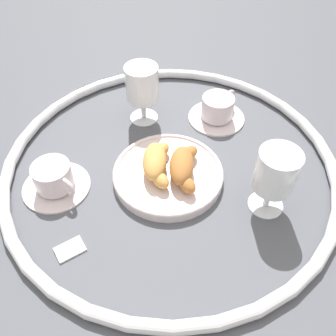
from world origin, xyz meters
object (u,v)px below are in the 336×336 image
(juice_glass_left, at_px, (276,173))
(croissant_small, at_px, (183,166))
(coffee_cup_far, at_px, (54,179))
(juice_glass_right, at_px, (142,85))
(croissant_large, at_px, (156,162))
(sugar_packet, at_px, (70,249))
(coffee_cup_near, at_px, (218,110))
(pastry_plate, at_px, (168,174))

(juice_glass_left, bearing_deg, croissant_small, -78.72)
(coffee_cup_far, relative_size, juice_glass_left, 0.97)
(juice_glass_left, relative_size, juice_glass_right, 1.00)
(croissant_large, height_order, coffee_cup_far, croissant_large)
(croissant_small, distance_m, coffee_cup_far, 0.26)
(croissant_large, xyz_separation_m, sugar_packet, (0.23, -0.03, -0.04))
(coffee_cup_near, bearing_deg, juice_glass_right, -57.23)
(sugar_packet, bearing_deg, croissant_small, -173.73)
(coffee_cup_far, height_order, sugar_packet, coffee_cup_far)
(croissant_small, distance_m, juice_glass_left, 0.18)
(coffee_cup_far, bearing_deg, croissant_small, 128.07)
(sugar_packet, bearing_deg, coffee_cup_near, -161.34)
(croissant_large, distance_m, juice_glass_left, 0.23)
(croissant_large, height_order, juice_glass_right, juice_glass_right)
(pastry_plate, bearing_deg, coffee_cup_near, -178.16)
(juice_glass_right, bearing_deg, croissant_large, 43.80)
(croissant_small, distance_m, juice_glass_right, 0.23)
(coffee_cup_near, relative_size, juice_glass_right, 0.97)
(croissant_large, distance_m, coffee_cup_far, 0.20)
(pastry_plate, height_order, croissant_large, croissant_large)
(coffee_cup_far, xyz_separation_m, juice_glass_right, (-0.28, 0.02, 0.07))
(coffee_cup_near, bearing_deg, pastry_plate, 1.84)
(coffee_cup_near, distance_m, juice_glass_left, 0.28)
(pastry_plate, distance_m, sugar_packet, 0.24)
(juice_glass_right, distance_m, sugar_packet, 0.39)
(croissant_small, distance_m, sugar_packet, 0.26)
(pastry_plate, distance_m, croissant_small, 0.04)
(coffee_cup_near, distance_m, coffee_cup_far, 0.41)
(juice_glass_left, bearing_deg, coffee_cup_far, -62.65)
(coffee_cup_near, bearing_deg, coffee_cup_far, -23.98)
(juice_glass_left, bearing_deg, juice_glass_right, -103.59)
(croissant_large, distance_m, croissant_small, 0.06)
(croissant_large, distance_m, sugar_packet, 0.23)
(coffee_cup_near, height_order, coffee_cup_far, same)
(pastry_plate, relative_size, croissant_large, 1.88)
(croissant_small, bearing_deg, juice_glass_right, -122.80)
(croissant_small, xyz_separation_m, juice_glass_right, (-0.12, -0.18, 0.05))
(croissant_small, height_order, coffee_cup_far, croissant_small)
(juice_glass_right, bearing_deg, coffee_cup_near, 122.77)
(croissant_large, height_order, juice_glass_left, juice_glass_left)
(croissant_small, xyz_separation_m, coffee_cup_near, (-0.21, -0.04, -0.02))
(pastry_plate, height_order, juice_glass_right, juice_glass_right)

